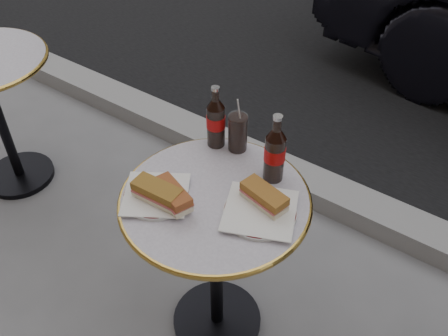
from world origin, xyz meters
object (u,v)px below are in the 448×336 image
Objects in this scene: bistro_table at (216,267)px; cola_bottle_right at (275,148)px; plate_right at (260,212)px; cola_glass at (238,132)px; plate_left at (156,196)px; cola_bottle_left at (216,117)px.

bistro_table is 0.54m from cola_bottle_right.
plate_right is 0.33m from cola_glass.
cola_glass reaches higher than plate_left.
cola_glass is at bearing 136.37° from plate_right.
bistro_table is 0.42m from plate_left.
bistro_table is at bearing -54.98° from cola_bottle_left.
cola_bottle_right is at bearing -17.89° from cola_glass.
cola_bottle_right is at bearing -7.94° from cola_bottle_left.
plate_left is at bearing -89.55° from cola_bottle_left.
plate_left is at bearing -157.26° from plate_right.
plate_right is at bearing 22.74° from plate_left.
cola_glass is at bearing 16.25° from cola_bottle_left.
plate_right is (0.31, 0.13, 0.00)m from plate_left.
bistro_table is at bearing -72.23° from cola_glass.
cola_bottle_left is at bearing -163.75° from cola_glass.
cola_bottle_right reaches higher than plate_right.
bistro_table is 3.47× the size of plate_left.
plate_left is (-0.15, -0.11, 0.37)m from bistro_table.
cola_glass is (-0.23, 0.22, 0.06)m from plate_right.
cola_bottle_left is 1.68× the size of cola_glass.
bistro_table is at bearing -172.38° from plate_right.
cola_bottle_left is at bearing 172.06° from cola_bottle_right.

